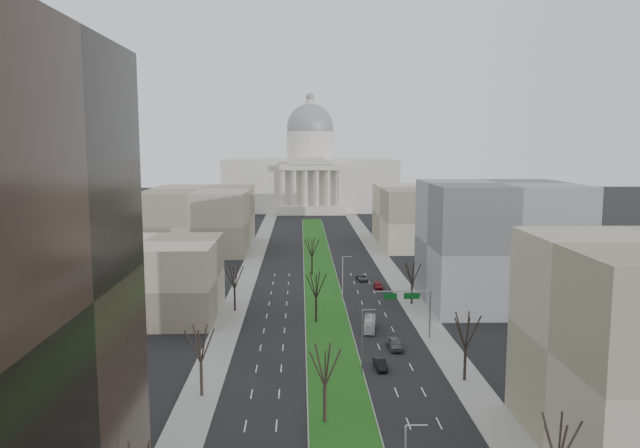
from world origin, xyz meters
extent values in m
plane|color=black|center=(0.00, 120.00, 0.00)|extent=(600.00, 600.00, 0.00)
cube|color=#999993|center=(0.00, 119.00, 0.07)|extent=(8.00, 222.00, 0.15)
cube|color=#184813|center=(0.00, 119.00, 0.17)|extent=(7.70, 221.70, 0.06)
cube|color=gray|center=(-17.50, 95.00, 0.07)|extent=(5.00, 330.00, 0.15)
cube|color=gray|center=(17.50, 95.00, 0.07)|extent=(5.00, 330.00, 0.15)
cube|color=beige|center=(0.00, 270.00, 12.00)|extent=(80.00, 40.00, 24.00)
cube|color=beige|center=(0.00, 247.00, 2.00)|extent=(30.00, 6.00, 4.00)
cube|color=beige|center=(0.00, 247.00, 21.00)|extent=(28.00, 5.00, 2.50)
cube|color=beige|center=(0.00, 247.00, 23.00)|extent=(20.00, 5.00, 1.80)
cube|color=beige|center=(0.00, 247.00, 24.60)|extent=(12.00, 5.00, 1.60)
cylinder|color=beige|center=(0.00, 270.00, 30.00)|extent=(22.00, 22.00, 14.00)
sphere|color=gray|center=(0.00, 270.00, 39.00)|extent=(22.00, 22.00, 22.00)
cylinder|color=beige|center=(0.00, 270.00, 50.00)|extent=(4.00, 4.00, 4.00)
sphere|color=gray|center=(0.00, 270.00, 53.00)|extent=(4.00, 4.00, 4.00)
cylinder|color=beige|center=(-12.50, 247.00, 12.00)|extent=(2.00, 2.00, 16.00)
cylinder|color=beige|center=(-7.50, 247.00, 12.00)|extent=(2.00, 2.00, 16.00)
cylinder|color=beige|center=(-2.50, 247.00, 12.00)|extent=(2.00, 2.00, 16.00)
cylinder|color=beige|center=(2.50, 247.00, 12.00)|extent=(2.00, 2.00, 16.00)
cylinder|color=beige|center=(7.50, 247.00, 12.00)|extent=(2.00, 2.00, 16.00)
cylinder|color=beige|center=(12.50, 247.00, 12.00)|extent=(2.00, 2.00, 16.00)
cube|color=gray|center=(-33.00, 85.00, 7.00)|extent=(26.00, 22.00, 14.00)
cube|color=slate|center=(34.00, 92.00, 12.00)|extent=(28.00, 26.00, 24.00)
cube|color=gray|center=(-35.00, 160.00, 9.00)|extent=(30.00, 40.00, 18.00)
cube|color=gray|center=(35.00, 165.00, 9.00)|extent=(30.00, 40.00, 18.00)
cylinder|color=black|center=(-17.20, 48.00, 2.16)|extent=(0.40, 0.40, 4.32)
cylinder|color=black|center=(-17.20, 88.00, 2.11)|extent=(0.40, 0.40, 4.22)
cylinder|color=black|center=(17.20, 52.00, 2.21)|extent=(0.40, 0.40, 4.42)
cylinder|color=black|center=(17.20, 92.00, 2.02)|extent=(0.40, 0.40, 4.03)
cylinder|color=black|center=(-2.00, 40.00, 2.16)|extent=(0.40, 0.40, 4.32)
cylinder|color=black|center=(-2.00, 80.00, 2.16)|extent=(0.40, 0.40, 4.32)
cylinder|color=black|center=(-2.00, 120.00, 2.16)|extent=(0.40, 0.40, 4.32)
cylinder|color=gray|center=(4.60, 20.00, 9.10)|extent=(1.80, 0.12, 0.12)
cylinder|color=gray|center=(3.70, 55.00, 4.50)|extent=(0.20, 0.20, 9.00)
cylinder|color=gray|center=(4.60, 55.00, 9.10)|extent=(1.80, 0.12, 0.12)
cylinder|color=gray|center=(3.70, 95.00, 4.50)|extent=(0.20, 0.20, 9.00)
cylinder|color=gray|center=(4.60, 95.00, 9.10)|extent=(1.80, 0.12, 0.12)
cylinder|color=gray|center=(16.20, 70.00, 4.00)|extent=(0.24, 0.24, 8.00)
cylinder|color=gray|center=(11.70, 70.00, 8.00)|extent=(9.00, 0.18, 0.18)
cube|color=#0C591E|center=(13.20, 70.08, 7.20)|extent=(2.60, 0.08, 1.00)
cube|color=#0C591E|center=(9.70, 70.08, 7.20)|extent=(2.20, 0.08, 1.00)
imported|color=#55595E|center=(9.84, 65.27, 0.86)|extent=(2.34, 5.17, 1.72)
imported|color=black|center=(6.51, 56.83, 0.70)|extent=(1.76, 4.34, 1.40)
imported|color=maroon|center=(12.24, 105.49, 0.65)|extent=(1.96, 4.53, 1.30)
imported|color=#4B4D53|center=(9.51, 113.75, 0.65)|extent=(2.70, 4.90, 1.30)
imported|color=white|center=(7.05, 75.34, 1.06)|extent=(2.81, 7.81, 2.13)
camera|label=1|loc=(-4.67, -27.40, 31.69)|focal=35.00mm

